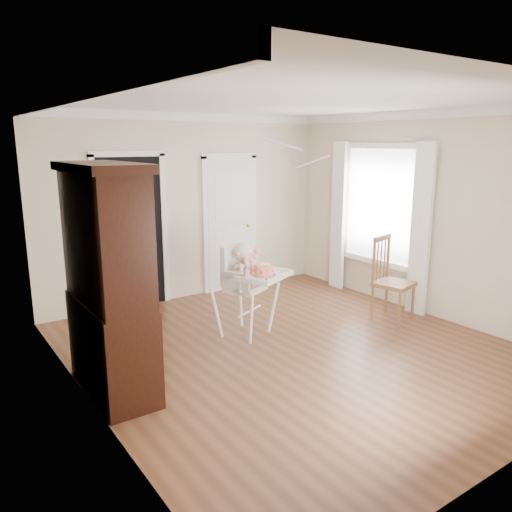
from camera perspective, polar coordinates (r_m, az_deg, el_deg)
floor at (r=5.76m, az=4.36°, el=-10.56°), size 5.00×5.00×0.00m
ceiling at (r=5.31m, az=4.88°, el=17.28°), size 5.00×5.00×0.00m
wall_back at (r=7.45m, az=-7.70°, el=5.52°), size 4.50×0.00×4.50m
wall_left at (r=4.34m, az=-19.08°, el=-0.33°), size 0.00×5.00×5.00m
wall_right at (r=7.00m, az=19.06°, el=4.47°), size 0.00×5.00×5.00m
crown_molding at (r=5.30m, az=4.87°, el=16.64°), size 4.50×5.00×0.12m
doorway at (r=7.11m, az=-14.05°, el=2.94°), size 1.06×0.05×2.22m
closet_door at (r=7.82m, az=-2.97°, el=3.55°), size 0.96×0.09×2.13m
window_right at (r=7.45m, az=13.75°, el=4.78°), size 0.13×1.84×2.30m
high_chair at (r=5.94m, az=-1.18°, el=-2.70°), size 0.90×0.98×1.13m
baby at (r=5.91m, az=-1.40°, el=-1.05°), size 0.38×0.29×0.52m
cake at (r=5.76m, az=0.90°, el=-1.62°), size 0.29×0.29×0.13m
sippy_cup at (r=5.62m, az=-1.09°, el=-1.89°), size 0.07×0.07×0.17m
china_cabinet at (r=4.68m, az=-16.48°, el=-2.85°), size 0.56×1.26×2.12m
dining_chair at (r=6.77m, az=15.21°, el=-2.80°), size 0.54×0.54×1.10m
streamer at (r=5.88m, az=3.20°, el=12.61°), size 0.24×0.45×0.15m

